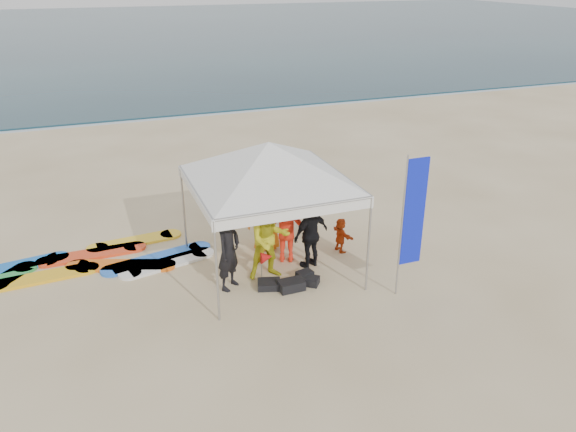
{
  "coord_description": "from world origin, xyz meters",
  "views": [
    {
      "loc": [
        -3.51,
        -8.62,
        6.52
      ],
      "look_at": [
        0.72,
        2.6,
        1.2
      ],
      "focal_mm": 35.0,
      "sensor_mm": 36.0,
      "label": 1
    }
  ],
  "objects_px": {
    "canopy_tent": "(269,142)",
    "feather_flag": "(412,214)",
    "person_orange_a": "(286,226)",
    "person_yellow": "(269,238)",
    "person_black_b": "(311,234)",
    "marker_pennant": "(266,257)",
    "surfboard_spread": "(94,263)",
    "person_orange_b": "(266,216)",
    "person_seated": "(341,235)",
    "person_black_a": "(229,250)"
  },
  "relations": [
    {
      "from": "person_black_a",
      "to": "person_seated",
      "type": "bearing_deg",
      "value": -29.51
    },
    {
      "from": "person_black_b",
      "to": "surfboard_spread",
      "type": "height_order",
      "value": "person_black_b"
    },
    {
      "from": "person_orange_a",
      "to": "person_black_b",
      "type": "height_order",
      "value": "person_orange_a"
    },
    {
      "from": "person_orange_b",
      "to": "surfboard_spread",
      "type": "distance_m",
      "value": 4.28
    },
    {
      "from": "person_orange_b",
      "to": "marker_pennant",
      "type": "distance_m",
      "value": 1.44
    },
    {
      "from": "person_seated",
      "to": "person_yellow",
      "type": "bearing_deg",
      "value": 98.39
    },
    {
      "from": "person_black_b",
      "to": "person_seated",
      "type": "bearing_deg",
      "value": -174.92
    },
    {
      "from": "person_orange_a",
      "to": "person_black_a",
      "type": "bearing_deg",
      "value": 47.2
    },
    {
      "from": "person_orange_a",
      "to": "canopy_tent",
      "type": "relative_size",
      "value": 0.39
    },
    {
      "from": "person_black_b",
      "to": "surfboard_spread",
      "type": "bearing_deg",
      "value": -40.57
    },
    {
      "from": "person_orange_b",
      "to": "canopy_tent",
      "type": "relative_size",
      "value": 0.38
    },
    {
      "from": "person_orange_a",
      "to": "person_black_b",
      "type": "distance_m",
      "value": 0.65
    },
    {
      "from": "person_yellow",
      "to": "person_orange_b",
      "type": "relative_size",
      "value": 1.09
    },
    {
      "from": "feather_flag",
      "to": "surfboard_spread",
      "type": "bearing_deg",
      "value": 149.77
    },
    {
      "from": "person_yellow",
      "to": "marker_pennant",
      "type": "height_order",
      "value": "person_yellow"
    },
    {
      "from": "person_black_a",
      "to": "feather_flag",
      "type": "distance_m",
      "value": 3.98
    },
    {
      "from": "feather_flag",
      "to": "surfboard_spread",
      "type": "distance_m",
      "value": 7.56
    },
    {
      "from": "person_yellow",
      "to": "canopy_tent",
      "type": "relative_size",
      "value": 0.42
    },
    {
      "from": "person_black_a",
      "to": "surfboard_spread",
      "type": "xyz_separation_m",
      "value": [
        -2.8,
        2.15,
        -0.88
      ]
    },
    {
      "from": "person_yellow",
      "to": "person_seated",
      "type": "xyz_separation_m",
      "value": [
        2.07,
        0.58,
        -0.54
      ]
    },
    {
      "from": "person_seated",
      "to": "surfboard_spread",
      "type": "bearing_deg",
      "value": 68.92
    },
    {
      "from": "person_orange_a",
      "to": "surfboard_spread",
      "type": "relative_size",
      "value": 0.33
    },
    {
      "from": "person_orange_a",
      "to": "canopy_tent",
      "type": "xyz_separation_m",
      "value": [
        -0.51,
        -0.26,
        2.17
      ]
    },
    {
      "from": "person_black_a",
      "to": "canopy_tent",
      "type": "xyz_separation_m",
      "value": [
        1.12,
        0.49,
        2.17
      ]
    },
    {
      "from": "person_yellow",
      "to": "surfboard_spread",
      "type": "height_order",
      "value": "person_yellow"
    },
    {
      "from": "feather_flag",
      "to": "marker_pennant",
      "type": "height_order",
      "value": "feather_flag"
    },
    {
      "from": "person_orange_b",
      "to": "canopy_tent",
      "type": "height_order",
      "value": "canopy_tent"
    },
    {
      "from": "person_orange_a",
      "to": "canopy_tent",
      "type": "bearing_deg",
      "value": 49.58
    },
    {
      "from": "person_black_b",
      "to": "feather_flag",
      "type": "bearing_deg",
      "value": 110.31
    },
    {
      "from": "marker_pennant",
      "to": "feather_flag",
      "type": "bearing_deg",
      "value": -33.06
    },
    {
      "from": "person_yellow",
      "to": "canopy_tent",
      "type": "xyz_separation_m",
      "value": [
        0.14,
        0.36,
        2.1
      ]
    },
    {
      "from": "person_black_a",
      "to": "marker_pennant",
      "type": "height_order",
      "value": "person_black_a"
    },
    {
      "from": "person_yellow",
      "to": "person_black_b",
      "type": "height_order",
      "value": "person_yellow"
    },
    {
      "from": "feather_flag",
      "to": "person_orange_a",
      "type": "bearing_deg",
      "value": 129.78
    },
    {
      "from": "person_orange_a",
      "to": "surfboard_spread",
      "type": "xyz_separation_m",
      "value": [
        -4.42,
        1.39,
        -0.88
      ]
    },
    {
      "from": "person_black_a",
      "to": "person_orange_b",
      "type": "relative_size",
      "value": 1.02
    },
    {
      "from": "marker_pennant",
      "to": "surfboard_spread",
      "type": "height_order",
      "value": "marker_pennant"
    },
    {
      "from": "person_black_b",
      "to": "canopy_tent",
      "type": "relative_size",
      "value": 0.36
    },
    {
      "from": "person_orange_a",
      "to": "person_black_b",
      "type": "xyz_separation_m",
      "value": [
        0.42,
        -0.5,
        -0.07
      ]
    },
    {
      "from": "person_black_b",
      "to": "person_yellow",
      "type": "bearing_deg",
      "value": -12.43
    },
    {
      "from": "canopy_tent",
      "to": "feather_flag",
      "type": "distance_m",
      "value": 3.4
    },
    {
      "from": "person_black_b",
      "to": "surfboard_spread",
      "type": "relative_size",
      "value": 0.3
    },
    {
      "from": "person_black_b",
      "to": "canopy_tent",
      "type": "xyz_separation_m",
      "value": [
        -0.93,
        0.23,
        2.24
      ]
    },
    {
      "from": "person_orange_b",
      "to": "canopy_tent",
      "type": "distance_m",
      "value": 2.41
    },
    {
      "from": "person_yellow",
      "to": "feather_flag",
      "type": "xyz_separation_m",
      "value": [
        2.57,
        -1.68,
        0.88
      ]
    },
    {
      "from": "person_black_b",
      "to": "person_orange_b",
      "type": "bearing_deg",
      "value": -79.4
    },
    {
      "from": "canopy_tent",
      "to": "marker_pennant",
      "type": "distance_m",
      "value": 2.62
    },
    {
      "from": "person_yellow",
      "to": "feather_flag",
      "type": "bearing_deg",
      "value": -29.92
    },
    {
      "from": "person_orange_b",
      "to": "person_seated",
      "type": "height_order",
      "value": "person_orange_b"
    },
    {
      "from": "person_orange_b",
      "to": "marker_pennant",
      "type": "height_order",
      "value": "person_orange_b"
    }
  ]
}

